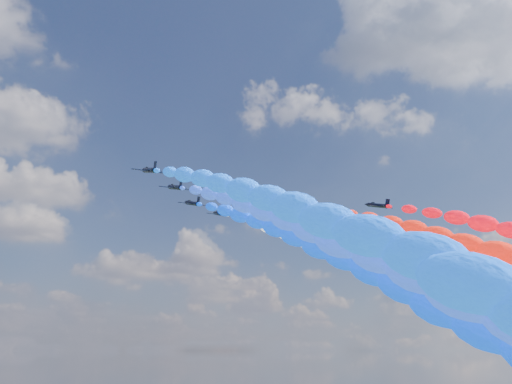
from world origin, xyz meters
TOP-DOWN VIEW (x-y plane):
  - jet_0 at (-34.26, -7.66)m, footprint 8.47×11.28m
  - trail_0 at (-34.26, -60.80)m, footprint 7.11×104.65m
  - jet_1 at (-23.42, 3.22)m, footprint 8.34×11.19m
  - trail_1 at (-23.42, -49.92)m, footprint 7.11×104.65m
  - jet_2 at (-12.57, 16.55)m, footprint 8.06×10.98m
  - trail_2 at (-12.57, -36.59)m, footprint 7.11×104.65m
  - jet_3 at (-1.02, 11.53)m, footprint 8.15×11.05m
  - trail_3 at (-1.02, -41.61)m, footprint 7.11×104.65m
  - jet_4 at (0.06, 24.59)m, footprint 8.59×11.37m
  - trail_4 at (0.06, -28.55)m, footprint 7.11×104.65m
  - jet_5 at (11.33, 15.69)m, footprint 8.62×11.38m
  - trail_5 at (11.33, -37.45)m, footprint 7.11×104.65m
  - jet_6 at (23.12, 5.33)m, footprint 8.05×10.98m
  - trail_6 at (23.12, -47.81)m, footprint 7.11×104.65m
  - jet_7 at (32.39, -6.90)m, footprint 8.34×11.19m

SIDE VIEW (x-z plane):
  - trail_0 at x=-34.26m, z-range 49.55..94.97m
  - trail_1 at x=-23.42m, z-range 49.55..94.97m
  - trail_2 at x=-12.57m, z-range 49.55..94.97m
  - trail_3 at x=-1.02m, z-range 49.55..94.97m
  - trail_4 at x=0.06m, z-range 49.55..94.97m
  - trail_5 at x=11.33m, z-range 49.55..94.97m
  - trail_6 at x=23.12m, z-range 49.55..94.97m
  - jet_0 at x=-34.26m, z-range 90.07..95.05m
  - jet_1 at x=-23.42m, z-range 90.07..95.05m
  - jet_2 at x=-12.57m, z-range 90.07..95.05m
  - jet_3 at x=-1.02m, z-range 90.07..95.05m
  - jet_4 at x=0.06m, z-range 90.07..95.05m
  - jet_5 at x=11.33m, z-range 90.07..95.05m
  - jet_6 at x=23.12m, z-range 90.07..95.05m
  - jet_7 at x=32.39m, z-range 90.07..95.05m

